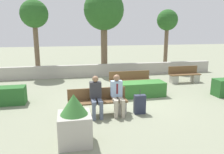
# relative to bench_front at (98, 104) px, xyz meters

# --- Properties ---
(ground_plane) EXTENTS (60.00, 60.00, 0.00)m
(ground_plane) POSITION_rel_bench_front_xyz_m (1.22, 1.22, -0.35)
(ground_plane) COLOR gray
(perimeter_wall) EXTENTS (14.47, 0.30, 0.74)m
(perimeter_wall) POSITION_rel_bench_front_xyz_m (1.22, 6.14, 0.02)
(perimeter_wall) COLOR #ADA89E
(perimeter_wall) RESTS_ON ground_plane
(bench_front) EXTENTS (2.02, 0.48, 0.88)m
(bench_front) POSITION_rel_bench_front_xyz_m (0.00, 0.00, 0.00)
(bench_front) COLOR brown
(bench_front) RESTS_ON ground_plane
(bench_left_side) EXTENTS (2.02, 0.48, 0.88)m
(bench_left_side) POSITION_rel_bench_front_xyz_m (1.98, 2.76, 0.00)
(bench_left_side) COLOR brown
(bench_left_side) RESTS_ON ground_plane
(bench_right_side) EXTENTS (1.72, 0.49, 0.88)m
(bench_right_side) POSITION_rel_bench_front_xyz_m (5.29, 3.57, -0.01)
(bench_right_side) COLOR brown
(bench_right_side) RESTS_ON ground_plane
(person_seated_man) EXTENTS (0.38, 0.64, 1.37)m
(person_seated_man) POSITION_rel_bench_front_xyz_m (0.65, -0.14, 0.41)
(person_seated_man) COLOR #B2A893
(person_seated_man) RESTS_ON ground_plane
(person_seated_woman) EXTENTS (0.38, 0.64, 1.36)m
(person_seated_woman) POSITION_rel_bench_front_xyz_m (-0.07, -0.14, 0.40)
(person_seated_woman) COLOR #515B70
(person_seated_woman) RESTS_ON ground_plane
(hedge_block_near_right) EXTENTS (2.04, 0.82, 0.62)m
(hedge_block_near_right) POSITION_rel_bench_front_xyz_m (2.14, 1.69, -0.04)
(hedge_block_near_right) COLOR #33702D
(hedge_block_near_right) RESTS_ON ground_plane
(hedge_block_mid_left) EXTENTS (1.89, 0.63, 0.69)m
(hedge_block_mid_left) POSITION_rel_bench_front_xyz_m (-3.56, 1.72, -0.00)
(hedge_block_mid_left) COLOR #286028
(hedge_block_mid_left) RESTS_ON ground_plane
(planter_corner_left) EXTENTS (0.82, 0.82, 1.31)m
(planter_corner_left) POSITION_rel_bench_front_xyz_m (-0.85, -1.83, 0.26)
(planter_corner_left) COLOR #ADA89E
(planter_corner_left) RESTS_ON ground_plane
(suitcase) EXTENTS (0.39, 0.20, 0.87)m
(suitcase) POSITION_rel_bench_front_xyz_m (1.42, -0.25, -0.01)
(suitcase) COLOR #282D42
(suitcase) RESTS_ON ground_plane
(tree_leftmost) EXTENTS (1.65, 1.65, 4.58)m
(tree_leftmost) POSITION_rel_bench_front_xyz_m (-2.75, 7.06, 3.28)
(tree_leftmost) COLOR brown
(tree_leftmost) RESTS_ON ground_plane
(tree_center_left) EXTENTS (2.57, 2.57, 5.36)m
(tree_center_left) POSITION_rel_bench_front_xyz_m (1.49, 7.31, 3.64)
(tree_center_left) COLOR brown
(tree_center_left) RESTS_ON ground_plane
(tree_center_right) EXTENTS (1.40, 1.40, 4.17)m
(tree_center_right) POSITION_rel_bench_front_xyz_m (5.79, 7.08, 2.98)
(tree_center_right) COLOR brown
(tree_center_right) RESTS_ON ground_plane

